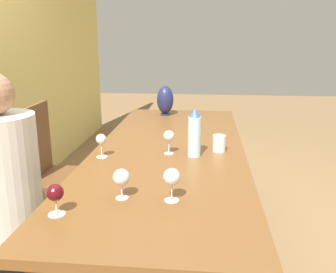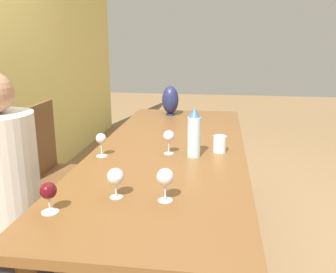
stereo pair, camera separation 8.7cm
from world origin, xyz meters
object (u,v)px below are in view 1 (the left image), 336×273
at_px(wine_glass_0, 101,140).
at_px(water_tumbler, 219,143).
at_px(chair_far, 56,169).
at_px(water_bottle, 194,133).
at_px(wine_glass_2, 55,194).
at_px(wine_glass_3, 172,178).
at_px(wine_glass_4, 121,178).
at_px(person_near, 7,194).
at_px(wine_glass_1, 169,137).
at_px(vase, 165,100).

bearing_deg(wine_glass_0, water_tumbler, -75.27).
relative_size(water_tumbler, wine_glass_0, 0.73).
bearing_deg(chair_far, wine_glass_0, -132.32).
relative_size(water_bottle, chair_far, 0.29).
relative_size(wine_glass_2, wine_glass_3, 0.87).
relative_size(wine_glass_3, wine_glass_4, 1.09).
xyz_separation_m(wine_glass_0, person_near, (-0.38, 0.37, -0.17)).
distance_m(wine_glass_0, wine_glass_4, 0.59).
xyz_separation_m(wine_glass_0, wine_glass_1, (0.10, -0.38, 0.00)).
relative_size(wine_glass_0, chair_far, 0.14).
xyz_separation_m(wine_glass_0, wine_glass_4, (-0.54, -0.24, -0.01)).
xyz_separation_m(wine_glass_1, wine_glass_4, (-0.64, 0.14, -0.01)).
xyz_separation_m(vase, person_near, (-1.57, 0.61, -0.21)).
relative_size(wine_glass_1, chair_far, 0.15).
bearing_deg(water_bottle, chair_far, 70.61).
distance_m(wine_glass_4, chair_far, 1.23).
bearing_deg(chair_far, wine_glass_4, -143.89).
relative_size(water_bottle, water_tumbler, 2.82).
relative_size(wine_glass_1, wine_glass_4, 1.06).
height_order(water_bottle, vase, water_bottle).
bearing_deg(wine_glass_1, vase, 7.25).
height_order(water_tumbler, wine_glass_1, wine_glass_1).
bearing_deg(water_tumbler, vase, 23.18).
bearing_deg(water_bottle, vase, 14.43).
bearing_deg(wine_glass_1, wine_glass_0, 105.46).
bearing_deg(water_bottle, wine_glass_2, 146.97).
xyz_separation_m(wine_glass_0, chair_far, (0.42, 0.46, -0.34)).
relative_size(wine_glass_0, wine_glass_3, 0.95).
xyz_separation_m(wine_glass_1, wine_glass_3, (-0.64, -0.08, 0.00)).
bearing_deg(water_tumbler, chair_far, 77.88).
xyz_separation_m(wine_glass_3, wine_glass_4, (0.00, 0.21, -0.01)).
bearing_deg(wine_glass_0, wine_glass_4, -156.20).
bearing_deg(wine_glass_3, wine_glass_2, 111.43).
relative_size(wine_glass_1, wine_glass_2, 1.12).
bearing_deg(wine_glass_3, vase, 7.02).
distance_m(water_tumbler, chair_far, 1.19).
bearing_deg(wine_glass_3, wine_glass_1, 6.64).
bearing_deg(chair_far, wine_glass_1, -110.67).
distance_m(water_tumbler, vase, 1.10).
height_order(water_tumbler, wine_glass_0, wine_glass_0).
bearing_deg(wine_glass_0, person_near, 135.94).
relative_size(water_tumbler, chair_far, 0.10).
bearing_deg(wine_glass_2, vase, -6.66).
relative_size(water_tumbler, person_near, 0.08).
relative_size(vase, person_near, 0.20).
bearing_deg(person_near, wine_glass_4, -104.10).
height_order(wine_glass_0, wine_glass_4, wine_glass_0).
relative_size(vase, wine_glass_4, 1.91).
height_order(wine_glass_0, person_near, person_near).
relative_size(wine_glass_0, wine_glass_1, 0.97).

